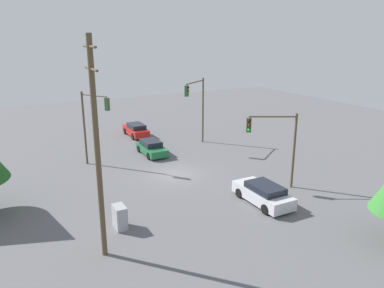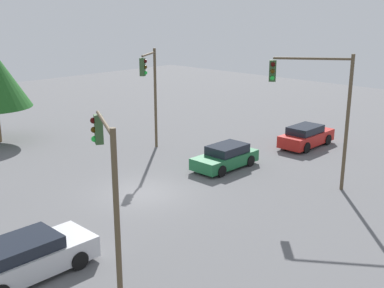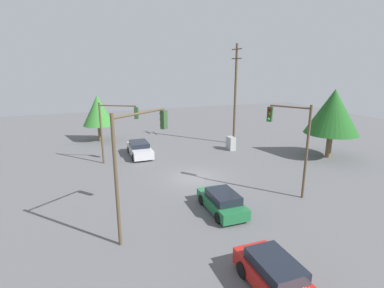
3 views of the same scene
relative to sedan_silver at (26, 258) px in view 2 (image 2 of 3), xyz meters
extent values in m
plane|color=#5B5B5E|center=(7.85, 3.07, -0.70)|extent=(80.00, 80.00, 0.00)
cube|color=silver|center=(0.05, 0.00, -0.11)|extent=(4.72, 1.94, 0.80)
cube|color=black|center=(-0.19, 0.00, 0.50)|extent=(2.60, 1.70, 0.44)
cylinder|color=black|center=(1.51, 0.92, -0.36)|extent=(0.68, 0.22, 0.68)
cylinder|color=black|center=(1.51, -0.92, -0.36)|extent=(0.68, 0.22, 0.68)
cube|color=#1E6638|center=(13.77, 2.65, -0.18)|extent=(4.19, 1.78, 0.67)
cube|color=black|center=(13.98, 2.65, 0.40)|extent=(2.31, 1.57, 0.51)
cylinder|color=black|center=(12.47, 1.81, -0.37)|extent=(0.65, 0.22, 0.65)
cylinder|color=black|center=(12.47, 3.50, -0.37)|extent=(0.65, 0.22, 0.65)
cylinder|color=black|center=(15.07, 1.81, -0.37)|extent=(0.65, 0.22, 0.65)
cylinder|color=black|center=(15.07, 3.50, -0.37)|extent=(0.65, 0.22, 0.65)
cube|color=red|center=(21.05, 1.65, -0.12)|extent=(4.42, 1.75, 0.77)
cube|color=black|center=(20.83, 1.65, 0.51)|extent=(2.43, 1.54, 0.49)
cylinder|color=black|center=(22.42, 2.48, -0.34)|extent=(0.72, 0.22, 0.72)
cylinder|color=black|center=(22.42, 0.82, -0.34)|extent=(0.72, 0.22, 0.72)
cylinder|color=black|center=(19.68, 2.48, -0.34)|extent=(0.72, 0.22, 0.72)
cylinder|color=black|center=(19.68, 0.82, -0.34)|extent=(0.72, 0.22, 0.72)
cylinder|color=brown|center=(13.96, 8.85, 2.57)|extent=(0.18, 0.18, 6.54)
cylinder|color=brown|center=(12.80, 8.09, 5.60)|extent=(2.38, 1.63, 0.12)
cube|color=#2D4C28|center=(11.65, 7.32, 4.97)|extent=(0.44, 0.42, 1.05)
sphere|color=#360503|center=(11.74, 7.18, 5.31)|extent=(0.22, 0.22, 0.22)
sphere|color=#392605|center=(11.74, 7.18, 4.97)|extent=(0.22, 0.22, 0.22)
sphere|color=green|center=(11.74, 7.18, 4.64)|extent=(0.22, 0.22, 0.22)
cylinder|color=brown|center=(1.22, -3.69, 2.18)|extent=(0.18, 0.18, 5.75)
cylinder|color=brown|center=(2.03, -2.17, 4.80)|extent=(1.73, 3.10, 0.12)
cube|color=#2D4C28|center=(2.84, -0.64, 4.18)|extent=(0.41, 0.43, 1.05)
sphere|color=#360503|center=(2.69, -0.56, 4.51)|extent=(0.22, 0.22, 0.22)
sphere|color=#392605|center=(2.69, -0.56, 4.18)|extent=(0.22, 0.22, 0.22)
sphere|color=green|center=(2.69, -0.56, 3.84)|extent=(0.22, 0.22, 0.22)
cylinder|color=brown|center=(15.32, -3.90, 2.75)|extent=(0.18, 0.18, 6.90)
cylinder|color=brown|center=(14.22, -2.37, 5.96)|extent=(2.30, 3.14, 0.12)
cube|color=#2D4C28|center=(13.12, -0.83, 5.33)|extent=(0.43, 0.44, 1.05)
sphere|color=#360503|center=(12.98, -0.94, 5.67)|extent=(0.22, 0.22, 0.22)
sphere|color=#392605|center=(12.98, -0.94, 5.33)|extent=(0.22, 0.22, 0.22)
sphere|color=green|center=(12.98, -0.94, 5.00)|extent=(0.22, 0.22, 0.22)
camera|label=1|loc=(-18.65, 15.48, 10.55)|focal=35.00mm
camera|label=2|loc=(-6.73, -14.52, 8.34)|focal=45.00mm
camera|label=3|loc=(29.49, -5.15, 8.39)|focal=28.00mm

